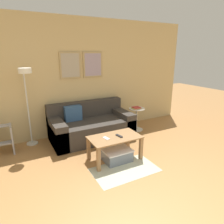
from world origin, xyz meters
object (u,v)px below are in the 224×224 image
at_px(storage_bin, 116,154).
at_px(side_table, 137,117).
at_px(coffee_table, 115,141).
at_px(book_stack, 136,108).
at_px(remote_control, 119,136).
at_px(floor_lamp, 27,90).
at_px(couch, 91,126).
at_px(cell_phone, 106,138).

height_order(storage_bin, side_table, side_table).
distance_m(coffee_table, storage_bin, 0.23).
height_order(book_stack, remote_control, book_stack).
xyz_separation_m(storage_bin, book_stack, (1.10, 0.99, 0.46)).
bearing_deg(floor_lamp, side_table, -3.38).
height_order(storage_bin, book_stack, book_stack).
xyz_separation_m(floor_lamp, book_stack, (2.33, -0.16, -0.60)).
relative_size(side_table, book_stack, 2.56).
bearing_deg(coffee_table, floor_lamp, 137.28).
distance_m(couch, storage_bin, 1.10).
height_order(coffee_table, remote_control, remote_control).
bearing_deg(floor_lamp, cell_phone, -46.60).
height_order(book_stack, cell_phone, book_stack).
bearing_deg(remote_control, floor_lamp, 126.89).
xyz_separation_m(floor_lamp, remote_control, (1.29, -1.15, -0.72)).
distance_m(couch, floor_lamp, 1.50).
distance_m(couch, book_stack, 1.17).
distance_m(side_table, remote_control, 1.48).
relative_size(coffee_table, storage_bin, 1.85).
distance_m(coffee_table, remote_control, 0.12).
xyz_separation_m(book_stack, remote_control, (-1.04, -0.99, -0.13)).
distance_m(book_stack, remote_control, 1.44).
height_order(storage_bin, floor_lamp, floor_lamp).
height_order(side_table, cell_phone, side_table).
xyz_separation_m(couch, storage_bin, (0.03, -1.09, -0.17)).
height_order(storage_bin, cell_phone, cell_phone).
bearing_deg(storage_bin, couch, 91.33).
relative_size(storage_bin, book_stack, 2.27).
bearing_deg(couch, book_stack, -4.80).
relative_size(coffee_table, book_stack, 4.19).
xyz_separation_m(couch, remote_control, (0.09, -1.09, 0.16)).
xyz_separation_m(side_table, cell_phone, (-1.30, -0.98, 0.10)).
bearing_deg(cell_phone, remote_control, -16.44).
xyz_separation_m(couch, side_table, (1.16, -0.08, 0.05)).
distance_m(couch, remote_control, 1.10).
distance_m(coffee_table, cell_phone, 0.19).
height_order(couch, coffee_table, couch).
height_order(coffee_table, cell_phone, cell_phone).
relative_size(couch, book_stack, 8.17).
relative_size(side_table, remote_control, 3.63).
xyz_separation_m(couch, cell_phone, (-0.14, -1.05, 0.16)).
bearing_deg(remote_control, storage_bin, 166.32).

